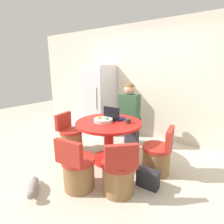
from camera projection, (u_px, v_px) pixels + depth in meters
name	position (u px, v px, depth m)	size (l,w,h in m)	color
ground_plane	(106.00, 165.00, 2.99)	(12.00, 12.00, 0.00)	beige
wall_back	(149.00, 82.00, 4.01)	(7.00, 0.06, 2.60)	beige
refrigerator	(99.00, 99.00, 4.44)	(0.63, 0.68, 1.69)	silver
dining_table	(109.00, 134.00, 3.03)	(1.13, 1.13, 0.72)	red
chair_right_side	(157.00, 157.00, 2.73)	(0.46, 0.45, 0.76)	olive
chair_near_camera	(78.00, 171.00, 2.36)	(0.44, 0.46, 0.76)	olive
chair_left_side	(71.00, 138.00, 3.46)	(0.46, 0.45, 0.76)	olive
chair_near_right_corner	(119.00, 175.00, 2.28)	(0.51, 0.51, 0.76)	olive
person_seated	(130.00, 111.00, 3.61)	(0.40, 0.37, 1.33)	#2D2D38
laptop	(114.00, 117.00, 3.10)	(0.33, 0.25, 0.24)	#141947
fruit_bowl	(103.00, 120.00, 2.97)	(0.32, 0.32, 0.10)	beige
coffee_cup	(128.00, 121.00, 2.88)	(0.10, 0.10, 0.08)	#383333
cat	(33.00, 187.00, 2.30)	(0.42, 0.35, 0.17)	gray
handbag	(148.00, 178.00, 2.41)	(0.30, 0.14, 0.26)	#232328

